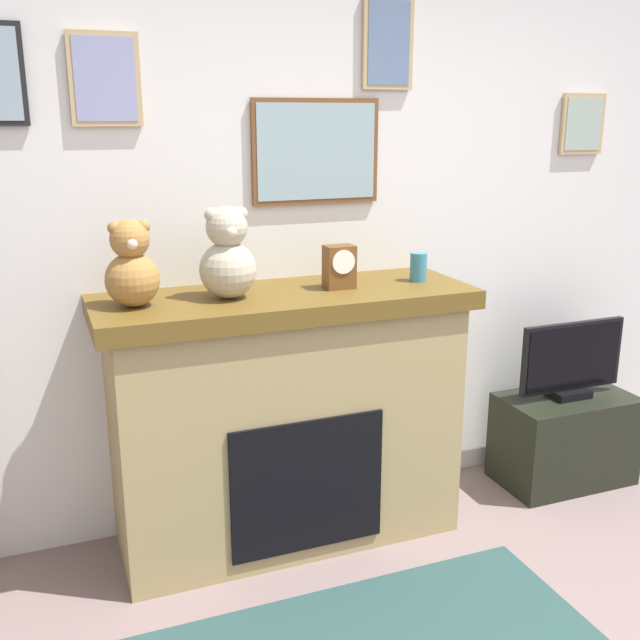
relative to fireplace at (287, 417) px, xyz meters
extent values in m
cube|color=silver|center=(0.37, 0.33, 0.72)|extent=(5.20, 0.12, 2.60)
cube|color=brown|center=(0.24, 0.25, 1.13)|extent=(0.59, 0.02, 0.46)
cube|color=#82A0A7|center=(0.24, 0.24, 1.13)|extent=(0.55, 0.00, 0.42)
cube|color=tan|center=(1.69, 0.25, 1.24)|extent=(0.26, 0.02, 0.30)
cube|color=#92A799|center=(1.69, 0.24, 1.24)|extent=(0.22, 0.00, 0.26)
cube|color=tan|center=(0.58, 0.25, 1.60)|extent=(0.24, 0.02, 0.40)
cube|color=slate|center=(0.58, 0.24, 1.60)|extent=(0.20, 0.00, 0.36)
cube|color=tan|center=(-0.65, 0.25, 1.42)|extent=(0.27, 0.02, 0.36)
cube|color=#838BB6|center=(-0.65, 0.24, 1.42)|extent=(0.23, 0.00, 0.32)
cube|color=#988455|center=(0.00, 0.00, -0.05)|extent=(1.49, 0.53, 1.07)
cube|color=brown|center=(0.00, 0.00, 0.53)|extent=(1.61, 0.59, 0.08)
cube|color=black|center=(0.00, -0.27, -0.21)|extent=(0.67, 0.02, 0.59)
cube|color=black|center=(1.52, -0.03, -0.35)|extent=(0.69, 0.40, 0.47)
cube|color=black|center=(1.52, -0.03, -0.09)|extent=(0.20, 0.14, 0.04)
cube|color=black|center=(1.52, -0.03, 0.11)|extent=(0.60, 0.03, 0.36)
cube|color=black|center=(1.52, -0.05, 0.11)|extent=(0.56, 0.00, 0.32)
cylinder|color=teal|center=(0.63, -0.02, 0.63)|extent=(0.08, 0.08, 0.13)
cube|color=brown|center=(0.24, -0.02, 0.66)|extent=(0.13, 0.09, 0.19)
cylinder|color=white|center=(0.24, -0.07, 0.69)|extent=(0.10, 0.01, 0.10)
sphere|color=olive|center=(-0.63, -0.02, 0.67)|extent=(0.21, 0.21, 0.21)
sphere|color=olive|center=(-0.63, -0.02, 0.83)|extent=(0.15, 0.15, 0.15)
sphere|color=olive|center=(-0.68, -0.02, 0.88)|extent=(0.05, 0.05, 0.05)
sphere|color=olive|center=(-0.57, -0.02, 0.88)|extent=(0.05, 0.05, 0.05)
sphere|color=beige|center=(-0.63, -0.08, 0.83)|extent=(0.05, 0.05, 0.05)
sphere|color=#A7A087|center=(-0.25, -0.02, 0.68)|extent=(0.23, 0.23, 0.23)
sphere|color=#A7A087|center=(-0.25, -0.02, 0.86)|extent=(0.17, 0.17, 0.17)
sphere|color=#A7A087|center=(-0.31, -0.02, 0.91)|extent=(0.06, 0.06, 0.06)
sphere|color=#A7A087|center=(-0.19, -0.02, 0.91)|extent=(0.06, 0.06, 0.06)
sphere|color=beige|center=(-0.25, -0.08, 0.85)|extent=(0.05, 0.05, 0.05)
camera|label=1|loc=(-0.97, -2.88, 1.29)|focal=41.47mm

